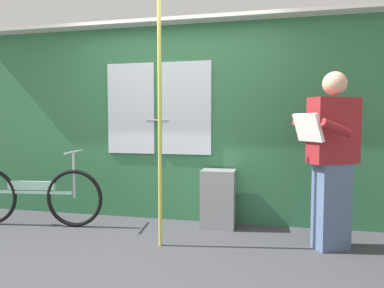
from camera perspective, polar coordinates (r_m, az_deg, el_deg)
The scene contains 6 objects.
ground_plane at distance 3.29m, azimuth -8.47°, elevation -18.07°, with size 6.41×4.02×0.04m, color #38383D.
train_door_wall at distance 4.20m, azimuth -2.89°, elevation 4.29°, with size 5.41×0.28×2.38m.
bicycle_near_door at distance 4.42m, azimuth -25.04°, elevation -7.64°, with size 1.67×0.44×0.87m.
passenger_reading_newspaper at distance 3.47m, azimuth 22.07°, elevation -1.90°, with size 0.62×0.57×1.66m.
trash_bin_by_wall at distance 3.97m, azimuth 4.36°, elevation -8.96°, with size 0.38×0.28×0.65m, color gray.
handrail_pole at distance 3.29m, azimuth -5.35°, elevation 3.20°, with size 0.04×0.04×2.34m, color #C6C14C.
Camera 1 is at (1.09, -2.85, 1.20)m, focal length 32.35 mm.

